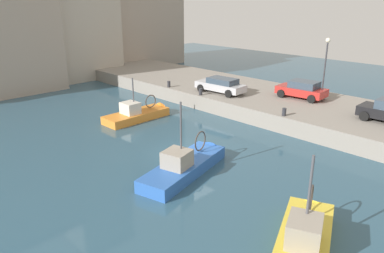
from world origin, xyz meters
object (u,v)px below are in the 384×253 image
fishing_boat_orange (141,117)px  mooring_bollard_mid (201,92)px  fishing_boat_blue (188,169)px  fishing_boat_yellow (305,241)px  mooring_bollard_north (169,84)px  parked_car_red (302,89)px  quay_streetlamp (326,59)px  mooring_bollard_south (284,112)px  parked_car_silver (221,85)px

fishing_boat_orange → mooring_bollard_mid: bearing=-15.9°
fishing_boat_blue → fishing_boat_yellow: bearing=-98.7°
fishing_boat_yellow → fishing_boat_orange: bearing=73.5°
mooring_bollard_mid → mooring_bollard_north: size_ratio=1.00×
parked_car_red → mooring_bollard_north: (-5.12, 10.38, -0.45)m
fishing_boat_blue → mooring_bollard_mid: bearing=40.9°
fishing_boat_orange → quay_streetlamp: (10.80, -9.28, 4.34)m
fishing_boat_blue → quay_streetlamp: size_ratio=1.47×
fishing_boat_orange → mooring_bollard_south: bearing=-61.5°
fishing_boat_orange → parked_car_red: (10.27, -7.84, 1.81)m
mooring_bollard_south → quay_streetlamp: quay_streetlamp is taller
fishing_boat_blue → quay_streetlamp: 15.26m
mooring_bollard_north → fishing_boat_blue: bearing=-127.3°
mooring_bollard_south → quay_streetlamp: (5.65, 0.19, 2.98)m
parked_car_silver → fishing_boat_yellow: bearing=-128.9°
parked_car_silver → fishing_boat_orange: bearing=162.7°
mooring_bollard_north → fishing_boat_orange: bearing=-153.8°
fishing_boat_blue → fishing_boat_yellow: 7.77m
fishing_boat_yellow → quay_streetlamp: size_ratio=1.23×
mooring_bollard_mid → fishing_boat_blue: bearing=-139.1°
fishing_boat_blue → parked_car_silver: size_ratio=1.59×
mooring_bollard_north → parked_car_silver: bearing=-69.4°
fishing_boat_blue → parked_car_silver: 12.99m
parked_car_silver → mooring_bollard_mid: bearing=158.8°
mooring_bollard_south → mooring_bollard_north: (0.00, 12.00, 0.00)m
fishing_boat_yellow → mooring_bollard_north: (10.16, 19.46, 1.33)m
parked_car_silver → mooring_bollard_north: size_ratio=8.12×
parked_car_red → mooring_bollard_north: size_ratio=7.16×
fishing_boat_orange → mooring_bollard_mid: (5.15, -1.46, 1.36)m
fishing_boat_orange → parked_car_silver: fishing_boat_orange is taller
fishing_boat_orange → mooring_bollard_south: fishing_boat_orange is taller
fishing_boat_blue → mooring_bollard_north: bearing=52.7°
fishing_boat_yellow → mooring_bollard_north: 21.99m
fishing_boat_yellow → parked_car_red: 17.86m
parked_car_red → quay_streetlamp: (0.53, -1.43, 2.53)m
parked_car_red → mooring_bollard_north: 11.58m
mooring_bollard_south → mooring_bollard_north: bearing=90.0°
fishing_boat_orange → parked_car_red: bearing=-37.4°
parked_car_silver → quay_streetlamp: size_ratio=0.92×
mooring_bollard_south → mooring_bollard_north: same height
fishing_boat_blue → fishing_boat_orange: bearing=67.5°
mooring_bollard_south → mooring_bollard_north: 12.00m
fishing_boat_blue → fishing_boat_orange: (3.83, 9.24, -0.01)m
fishing_boat_orange → fishing_boat_yellow: bearing=-106.5°
fishing_boat_orange → parked_car_silver: 7.44m
parked_car_red → mooring_bollard_south: (-5.12, -1.62, -0.45)m
fishing_boat_yellow → fishing_boat_blue: bearing=81.3°
fishing_boat_yellow → mooring_bollard_mid: fishing_boat_yellow is taller
parked_car_silver → mooring_bollard_north: 5.01m
fishing_boat_yellow → fishing_boat_orange: (5.01, 16.92, -0.03)m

